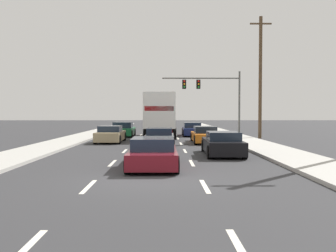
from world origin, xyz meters
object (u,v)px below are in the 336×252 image
(car_tan, at_px, (111,135))
(car_maroon, at_px, (153,153))
(car_navy, at_px, (192,130))
(traffic_signal_mast, at_px, (207,88))
(car_green, at_px, (123,130))
(car_black, at_px, (222,144))
(car_gray, at_px, (159,139))
(car_orange, at_px, (205,135))
(utility_pole_mid, at_px, (260,76))
(box_truck, at_px, (160,113))

(car_tan, distance_m, car_maroon, 12.85)
(car_navy, height_order, traffic_signal_mast, traffic_signal_mast)
(car_green, xyz_separation_m, car_black, (6.68, -14.87, -0.04))
(car_gray, height_order, car_orange, car_gray)
(car_maroon, bearing_deg, car_black, 50.10)
(car_maroon, height_order, car_navy, car_navy)
(car_navy, relative_size, traffic_signal_mast, 0.53)
(car_green, bearing_deg, utility_pole_mid, -12.62)
(car_gray, xyz_separation_m, car_black, (3.26, -3.85, -0.01))
(car_green, bearing_deg, box_truck, -30.01)
(box_truck, xyz_separation_m, car_orange, (3.26, -5.11, -1.60))
(car_green, bearing_deg, car_gray, -72.75)
(box_truck, relative_size, utility_pole_mid, 0.86)
(box_truck, bearing_deg, car_black, -75.73)
(car_maroon, height_order, traffic_signal_mast, traffic_signal_mast)
(traffic_signal_mast, bearing_deg, car_tan, -124.88)
(car_gray, bearing_deg, car_maroon, -91.23)
(car_gray, relative_size, utility_pole_mid, 0.40)
(car_gray, bearing_deg, car_tan, 129.40)
(box_truck, relative_size, car_gray, 2.13)
(traffic_signal_mast, bearing_deg, utility_pole_mid, -67.17)
(car_maroon, bearing_deg, car_gray, 88.77)
(car_tan, relative_size, car_gray, 1.08)
(car_orange, bearing_deg, utility_pole_mid, 40.66)
(car_maroon, relative_size, utility_pole_mid, 0.45)
(car_tan, xyz_separation_m, car_maroon, (3.46, -12.37, -0.02))
(car_tan, distance_m, car_navy, 9.94)
(car_gray, relative_size, car_navy, 0.93)
(car_maroon, distance_m, car_navy, 20.07)
(box_truck, bearing_deg, car_gray, -89.86)
(car_tan, relative_size, car_black, 1.00)
(box_truck, xyz_separation_m, car_maroon, (-0.15, -17.01, -1.60))
(car_black, distance_m, traffic_signal_mast, 21.00)
(car_green, distance_m, car_navy, 6.42)
(car_tan, height_order, car_orange, car_tan)
(car_maroon, bearing_deg, box_truck, 89.50)
(car_orange, bearing_deg, car_gray, -129.35)
(car_green, height_order, traffic_signal_mast, traffic_signal_mast)
(car_navy, bearing_deg, car_gray, -103.87)
(car_maroon, xyz_separation_m, utility_pole_mid, (8.56, 16.32, 4.71))
(car_black, bearing_deg, car_maroon, -129.90)
(car_navy, distance_m, traffic_signal_mast, 6.65)
(car_gray, bearing_deg, utility_pole_mid, 44.95)
(car_orange, relative_size, utility_pole_mid, 0.46)
(car_gray, relative_size, car_maroon, 0.90)
(car_tan, distance_m, car_orange, 6.89)
(car_maroon, bearing_deg, car_green, 99.73)
(car_navy, height_order, utility_pole_mid, utility_pole_mid)
(car_maroon, xyz_separation_m, car_orange, (3.41, 11.90, -0.00))
(car_gray, relative_size, traffic_signal_mast, 0.50)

